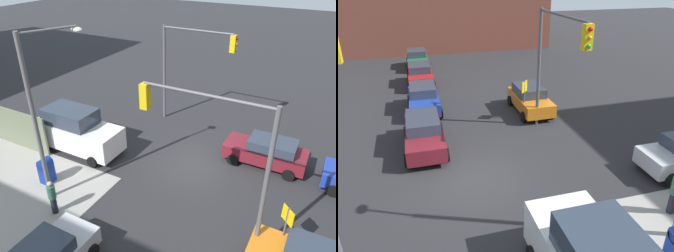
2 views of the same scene
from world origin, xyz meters
TOP-DOWN VIEW (x-y plane):
  - ground_plane at (0.00, 0.00)m, footprint 120.00×120.00m
  - traffic_signal_nw_corner at (-2.53, 4.50)m, footprint 5.20×0.36m
  - traffic_signal_se_corner at (2.63, -4.50)m, footprint 4.97×0.36m
  - street_lamp_corner at (5.04, 5.47)m, footprint 1.40×2.45m
  - warning_sign_two_way at (-5.40, 4.01)m, footprint 0.48×0.48m
  - mailbox_blue at (6.20, 5.00)m, footprint 0.56×0.64m
  - sedan_maroon at (-3.36, -1.95)m, footprint 4.44×2.02m
  - van_white_delivery at (6.96, 1.80)m, footprint 5.40×2.32m
  - pedestrian_crossing at (4.20, 6.50)m, footprint 0.36×0.36m

SIDE VIEW (x-z plane):
  - ground_plane at x=0.00m, z-range 0.00..0.00m
  - mailbox_blue at x=6.20m, z-range 0.05..1.48m
  - sedan_maroon at x=-3.36m, z-range 0.03..1.65m
  - pedestrian_crossing at x=4.20m, z-range 0.04..1.79m
  - van_white_delivery at x=6.96m, z-range -0.03..2.59m
  - warning_sign_two_way at x=-5.40m, z-range 0.44..2.84m
  - traffic_signal_se_corner at x=2.63m, z-range 1.35..7.85m
  - traffic_signal_nw_corner at x=-2.53m, z-range 1.36..7.86m
  - street_lamp_corner at x=5.04m, z-range 0.70..8.70m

